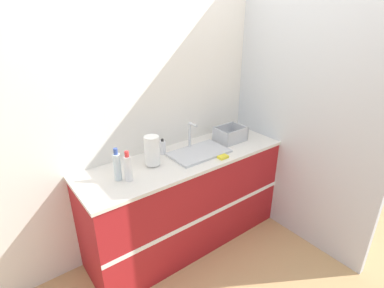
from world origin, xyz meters
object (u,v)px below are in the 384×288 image
(sink, at_px, (199,151))
(bottle_clear, at_px, (117,166))
(bottle_white_spray, at_px, (128,168))
(dish_rack, at_px, (230,135))
(soap_dispenser, at_px, (163,147))
(paper_towel_roll, at_px, (152,151))

(sink, xyz_separation_m, bottle_clear, (-0.78, 0.01, 0.10))
(bottle_clear, relative_size, bottle_white_spray, 1.08)
(dish_rack, height_order, soap_dispenser, soap_dispenser)
(paper_towel_roll, height_order, soap_dispenser, paper_towel_roll)
(soap_dispenser, bearing_deg, paper_towel_roll, -143.28)
(paper_towel_roll, distance_m, dish_rack, 0.89)
(bottle_clear, bearing_deg, dish_rack, 1.72)
(bottle_clear, relative_size, soap_dispenser, 1.83)
(sink, height_order, bottle_white_spray, sink)
(paper_towel_roll, relative_size, bottle_clear, 0.99)
(bottle_white_spray, xyz_separation_m, soap_dispenser, (0.46, 0.24, -0.04))
(sink, height_order, dish_rack, sink)
(sink, bearing_deg, dish_rack, 5.87)
(soap_dispenser, bearing_deg, dish_rack, -11.93)
(sink, xyz_separation_m, soap_dispenser, (-0.26, 0.19, 0.05))
(paper_towel_roll, bearing_deg, soap_dispenser, 36.72)
(dish_rack, distance_m, bottle_clear, 1.22)
(paper_towel_roll, bearing_deg, dish_rack, -0.66)
(bottle_white_spray, bearing_deg, sink, 4.01)
(sink, relative_size, dish_rack, 1.90)
(dish_rack, bearing_deg, bottle_clear, -178.28)
(bottle_white_spray, relative_size, soap_dispenser, 1.70)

